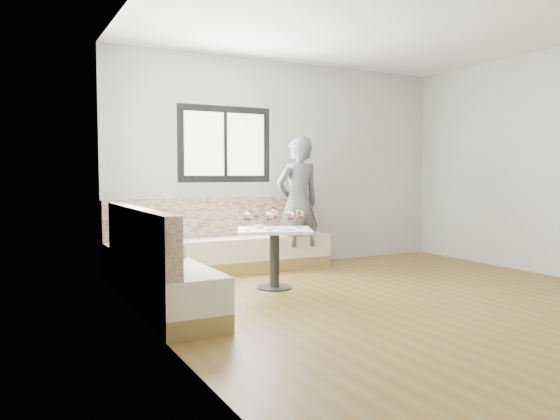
% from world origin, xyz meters
% --- Properties ---
extents(room, '(5.01, 5.01, 2.81)m').
position_xyz_m(room, '(-0.08, 0.08, 1.41)').
color(room, brown).
rests_on(room, ground).
extents(banquette, '(2.90, 2.80, 0.95)m').
position_xyz_m(banquette, '(-1.59, 1.63, 0.33)').
color(banquette, olive).
rests_on(banquette, ground).
extents(table, '(0.99, 0.89, 0.66)m').
position_xyz_m(table, '(-0.89, 1.09, 0.49)').
color(table, black).
rests_on(table, ground).
extents(person, '(0.67, 0.47, 1.75)m').
position_xyz_m(person, '(-0.05, 2.05, 0.87)').
color(person, '#484A51').
rests_on(person, ground).
extents(olive_ramekin, '(0.10, 0.10, 0.04)m').
position_xyz_m(olive_ramekin, '(-1.02, 1.21, 0.68)').
color(olive_ramekin, white).
rests_on(olive_ramekin, table).
extents(wine_glass_a, '(0.09, 0.09, 0.21)m').
position_xyz_m(wine_glass_a, '(-1.22, 1.07, 0.80)').
color(wine_glass_a, white).
rests_on(wine_glass_a, table).
extents(wine_glass_b, '(0.09, 0.09, 0.21)m').
position_xyz_m(wine_glass_b, '(-1.02, 0.94, 0.80)').
color(wine_glass_b, white).
rests_on(wine_glass_b, table).
extents(wine_glass_c, '(0.09, 0.09, 0.21)m').
position_xyz_m(wine_glass_c, '(-0.79, 0.92, 0.80)').
color(wine_glass_c, white).
rests_on(wine_glass_c, table).
extents(wine_glass_d, '(0.09, 0.09, 0.21)m').
position_xyz_m(wine_glass_d, '(-0.84, 1.19, 0.80)').
color(wine_glass_d, white).
rests_on(wine_glass_d, table).
extents(wine_glass_e, '(0.09, 0.09, 0.21)m').
position_xyz_m(wine_glass_e, '(-0.59, 1.06, 0.80)').
color(wine_glass_e, white).
rests_on(wine_glass_e, table).
extents(wine_glass_f, '(0.09, 0.09, 0.21)m').
position_xyz_m(wine_glass_f, '(-0.99, 1.34, 0.80)').
color(wine_glass_f, white).
rests_on(wine_glass_f, table).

